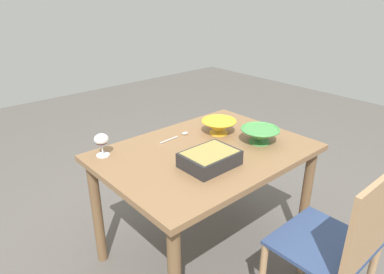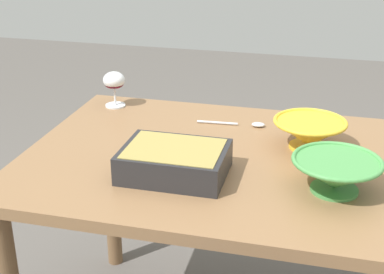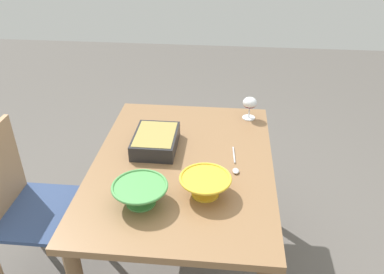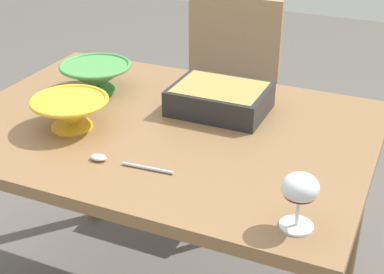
{
  "view_description": "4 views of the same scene",
  "coord_description": "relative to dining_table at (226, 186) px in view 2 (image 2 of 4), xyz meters",
  "views": [
    {
      "loc": [
        1.25,
        1.3,
        1.59
      ],
      "look_at": [
        0.06,
        -0.06,
        0.81
      ],
      "focal_mm": 32.54,
      "sensor_mm": 36.0,
      "label": 1
    },
    {
      "loc": [
        -0.26,
        1.45,
        1.42
      ],
      "look_at": [
        0.11,
        -0.02,
        0.77
      ],
      "focal_mm": 51.53,
      "sensor_mm": 36.0,
      "label": 2
    },
    {
      "loc": [
        -1.55,
        -0.2,
        1.81
      ],
      "look_at": [
        0.08,
        -0.04,
        0.82
      ],
      "focal_mm": 37.05,
      "sensor_mm": 36.0,
      "label": 3
    },
    {
      "loc": [
        0.67,
        -1.3,
        1.45
      ],
      "look_at": [
        0.14,
        -0.1,
        0.76
      ],
      "focal_mm": 52.54,
      "sensor_mm": 36.0,
      "label": 4
    }
  ],
  "objects": [
    {
      "name": "casserole_dish",
      "position": [
        0.12,
        0.15,
        0.14
      ],
      "size": [
        0.28,
        0.21,
        0.08
      ],
      "color": "#262628",
      "rests_on": "dining_table"
    },
    {
      "name": "small_bowl",
      "position": [
        -0.31,
        0.14,
        0.15
      ],
      "size": [
        0.23,
        0.23,
        0.09
      ],
      "color": "#4C994C",
      "rests_on": "dining_table"
    },
    {
      "name": "mixing_bowl",
      "position": [
        -0.23,
        -0.12,
        0.15
      ],
      "size": [
        0.22,
        0.22,
        0.09
      ],
      "color": "yellow",
      "rests_on": "dining_table"
    },
    {
      "name": "serving_spoon",
      "position": [
        -0.01,
        -0.25,
        0.11
      ],
      "size": [
        0.23,
        0.03,
        0.01
      ],
      "color": "silver",
      "rests_on": "dining_table"
    },
    {
      "name": "wine_glass",
      "position": [
        0.48,
        -0.33,
        0.19
      ],
      "size": [
        0.08,
        0.08,
        0.13
      ],
      "color": "white",
      "rests_on": "dining_table"
    },
    {
      "name": "dining_table",
      "position": [
        0.0,
        0.0,
        0.0
      ],
      "size": [
        1.19,
        0.86,
        0.73
      ],
      "color": "olive",
      "rests_on": "ground_plane"
    }
  ]
}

